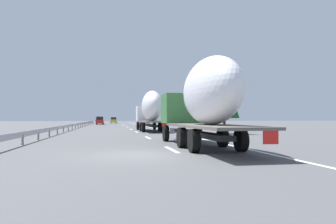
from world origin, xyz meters
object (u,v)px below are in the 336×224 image
(car_red_compact, at_px, (100,121))
(road_sign, at_px, (153,114))
(car_yellow_coupe, at_px, (113,120))
(car_black_suv, at_px, (99,120))
(truck_lead, at_px, (151,109))
(truck_trailing, at_px, (203,100))

(car_red_compact, distance_m, road_sign, 22.44)
(car_yellow_coupe, xyz_separation_m, car_black_suv, (-9.40, 3.92, 0.01))
(car_yellow_coupe, bearing_deg, road_sign, -170.59)
(car_yellow_coupe, distance_m, road_sign, 40.69)
(car_red_compact, xyz_separation_m, road_sign, (-19.99, -10.11, 1.30))
(truck_lead, distance_m, truck_trailing, 21.41)
(car_yellow_coupe, bearing_deg, truck_trailing, -177.55)
(car_red_compact, height_order, road_sign, road_sign)
(road_sign, bearing_deg, car_yellow_coupe, 9.41)
(car_red_compact, distance_m, car_black_suv, 10.73)
(car_black_suv, xyz_separation_m, road_sign, (-30.71, -10.57, 1.31))
(truck_trailing, height_order, road_sign, truck_trailing)
(truck_trailing, relative_size, car_red_compact, 3.00)
(road_sign, bearing_deg, car_black_suv, 18.99)
(truck_lead, distance_m, car_black_suv, 52.75)
(truck_trailing, distance_m, car_black_suv, 73.99)
(truck_lead, xyz_separation_m, car_yellow_coupe, (61.60, 3.55, -1.66))
(truck_lead, distance_m, road_sign, 21.70)
(truck_lead, distance_m, car_yellow_coupe, 61.72)
(car_black_suv, bearing_deg, truck_trailing, -174.21)
(car_red_compact, bearing_deg, truck_trailing, -173.64)
(truck_trailing, relative_size, car_yellow_coupe, 2.77)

